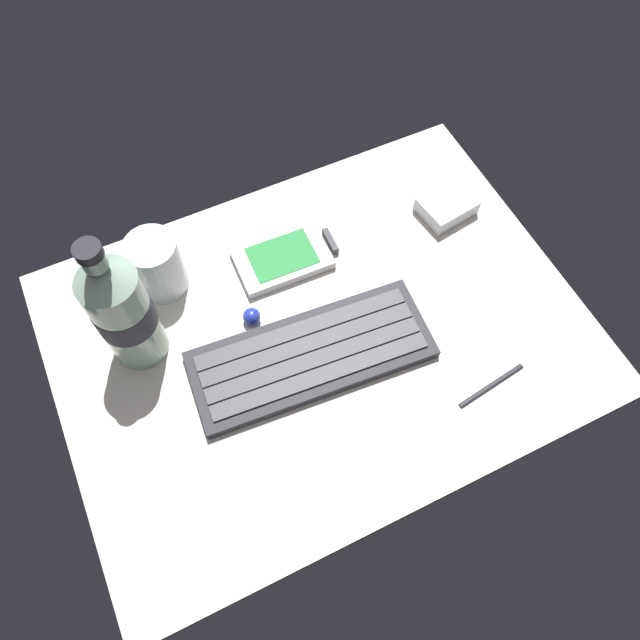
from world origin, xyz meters
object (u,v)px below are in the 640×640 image
(handheld_device, at_px, (287,257))
(juice_cup, at_px, (158,267))
(water_bottle, at_px, (122,310))
(charger_block, at_px, (446,206))
(trackball_mouse, at_px, (252,317))
(keyboard, at_px, (311,355))
(stylus_pen, at_px, (492,385))

(handheld_device, distance_m, juice_cup, 0.17)
(water_bottle, height_order, charger_block, water_bottle)
(charger_block, distance_m, trackball_mouse, 0.31)
(handheld_device, height_order, water_bottle, water_bottle)
(keyboard, relative_size, handheld_device, 2.30)
(charger_block, height_order, trackball_mouse, charger_block)
(juice_cup, bearing_deg, trackball_mouse, -50.67)
(trackball_mouse, bearing_deg, handheld_device, 40.29)
(juice_cup, distance_m, stylus_pen, 0.43)
(juice_cup, distance_m, charger_block, 0.39)
(keyboard, distance_m, stylus_pen, 0.22)
(charger_block, xyz_separation_m, trackball_mouse, (-0.31, -0.04, -0.00))
(juice_cup, xyz_separation_m, stylus_pen, (0.30, -0.30, -0.04))
(water_bottle, xyz_separation_m, trackball_mouse, (0.13, -0.03, -0.08))
(charger_block, bearing_deg, water_bottle, -177.60)
(keyboard, bearing_deg, handheld_device, 77.55)
(juice_cup, height_order, charger_block, juice_cup)
(keyboard, distance_m, juice_cup, 0.22)
(juice_cup, bearing_deg, keyboard, -54.37)
(juice_cup, height_order, water_bottle, water_bottle)
(juice_cup, xyz_separation_m, charger_block, (0.39, -0.06, -0.03))
(handheld_device, bearing_deg, juice_cup, 167.63)
(handheld_device, height_order, trackball_mouse, trackball_mouse)
(handheld_device, bearing_deg, charger_block, -5.18)
(keyboard, bearing_deg, trackball_mouse, 120.30)
(juice_cup, relative_size, charger_block, 1.21)
(juice_cup, xyz_separation_m, trackball_mouse, (0.08, -0.10, -0.03))
(keyboard, height_order, water_bottle, water_bottle)
(stylus_pen, bearing_deg, trackball_mouse, 130.03)
(charger_block, bearing_deg, stylus_pen, -108.89)
(keyboard, distance_m, charger_block, 0.29)
(trackball_mouse, relative_size, stylus_pen, 0.23)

